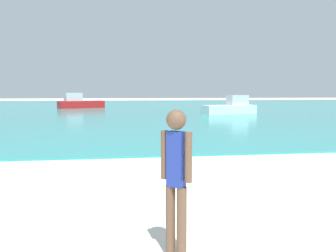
# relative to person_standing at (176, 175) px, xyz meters

# --- Properties ---
(water) EXTENTS (160.00, 60.00, 0.06)m
(water) POSITION_rel_person_standing_xyz_m (0.40, 35.55, -0.87)
(water) COLOR teal
(water) RESTS_ON ground
(person_standing) EXTENTS (0.30, 0.26, 1.59)m
(person_standing) POSITION_rel_person_standing_xyz_m (0.00, 0.00, 0.00)
(person_standing) COLOR brown
(person_standing) RESTS_ON ground
(boat_near) EXTENTS (4.50, 2.44, 1.46)m
(boat_near) POSITION_rel_person_standing_xyz_m (7.93, 22.05, -0.34)
(boat_near) COLOR white
(boat_near) RESTS_ON water
(boat_far) EXTENTS (4.92, 3.34, 1.60)m
(boat_far) POSITION_rel_person_standing_xyz_m (-4.85, 33.58, -0.29)
(boat_far) COLOR red
(boat_far) RESTS_ON water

